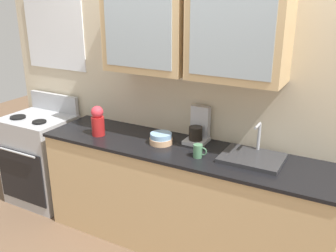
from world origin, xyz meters
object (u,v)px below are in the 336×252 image
coffee_maker (198,129)px  bowl_stack (161,139)px  sink_faucet (252,157)px  vase (98,121)px  cup_near_sink (198,151)px  stove_range (42,158)px

coffee_maker → bowl_stack: bearing=-142.2°
sink_faucet → vase: (-1.30, -0.14, 0.11)m
bowl_stack → cup_near_sink: cup_near_sink is taller
bowl_stack → cup_near_sink: bearing=-15.1°
cup_near_sink → coffee_maker: coffee_maker is taller
stove_range → cup_near_sink: bearing=-3.0°
coffee_maker → vase: bearing=-160.9°
stove_range → sink_faucet: 2.17m
stove_range → coffee_maker: (1.63, 0.19, 0.55)m
stove_range → cup_near_sink: (1.76, -0.09, 0.49)m
vase → coffee_maker: (0.80, 0.28, -0.02)m
vase → sink_faucet: bearing=6.2°
sink_faucet → bowl_stack: size_ratio=2.37×
cup_near_sink → bowl_stack: bearing=164.9°
stove_range → sink_faucet: bearing=1.5°
sink_faucet → coffee_maker: size_ratio=1.51×
stove_range → vase: (0.83, -0.08, 0.56)m
cup_near_sink → vase: bearing=179.4°
vase → coffee_maker: coffee_maker is taller
stove_range → coffee_maker: coffee_maker is taller
bowl_stack → sink_faucet: bearing=3.8°
stove_range → coffee_maker: 1.73m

